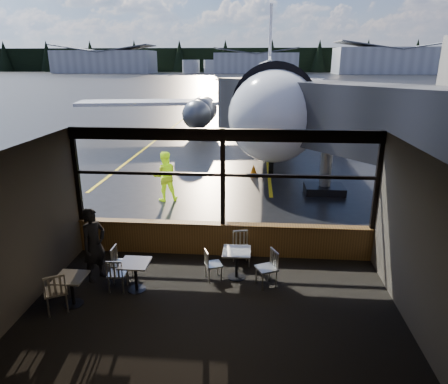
# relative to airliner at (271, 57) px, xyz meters

# --- Properties ---
(ground_plane) EXTENTS (520.00, 520.00, 0.00)m
(ground_plane) POSITION_rel_airliner_xyz_m (-1.82, 99.55, -5.45)
(ground_plane) COLOR black
(ground_plane) RESTS_ON ground
(carpet_floor) EXTENTS (8.00, 6.00, 0.01)m
(carpet_floor) POSITION_rel_airliner_xyz_m (-1.82, -23.45, -5.44)
(carpet_floor) COLOR black
(carpet_floor) RESTS_ON ground
(ceiling) EXTENTS (8.00, 6.00, 0.04)m
(ceiling) POSITION_rel_airliner_xyz_m (-1.82, -23.45, -1.95)
(ceiling) COLOR #38332D
(ceiling) RESTS_ON ground
(wall_left) EXTENTS (0.04, 6.00, 3.50)m
(wall_left) POSITION_rel_airliner_xyz_m (-5.82, -23.45, -3.70)
(wall_left) COLOR #48423A
(wall_left) RESTS_ON ground
(wall_right) EXTENTS (0.04, 6.00, 3.50)m
(wall_right) POSITION_rel_airliner_xyz_m (2.18, -23.45, -3.70)
(wall_right) COLOR #48423A
(wall_right) RESTS_ON ground
(wall_back) EXTENTS (8.00, 0.04, 3.50)m
(wall_back) POSITION_rel_airliner_xyz_m (-1.82, -26.45, -3.70)
(wall_back) COLOR #48423A
(wall_back) RESTS_ON ground
(window_sill) EXTENTS (8.00, 0.28, 0.90)m
(window_sill) POSITION_rel_airliner_xyz_m (-1.82, -20.45, -5.00)
(window_sill) COLOR brown
(window_sill) RESTS_ON ground
(window_header) EXTENTS (8.00, 0.18, 0.30)m
(window_header) POSITION_rel_airliner_xyz_m (-1.82, -20.45, -2.10)
(window_header) COLOR black
(window_header) RESTS_ON ground
(mullion_left) EXTENTS (0.12, 0.12, 2.60)m
(mullion_left) POSITION_rel_airliner_xyz_m (-5.77, -20.45, -3.25)
(mullion_left) COLOR black
(mullion_left) RESTS_ON ground
(mullion_centre) EXTENTS (0.12, 0.12, 2.60)m
(mullion_centre) POSITION_rel_airliner_xyz_m (-1.82, -20.45, -3.25)
(mullion_centre) COLOR black
(mullion_centre) RESTS_ON ground
(mullion_right) EXTENTS (0.12, 0.12, 2.60)m
(mullion_right) POSITION_rel_airliner_xyz_m (2.13, -20.45, -3.25)
(mullion_right) COLOR black
(mullion_right) RESTS_ON ground
(window_transom) EXTENTS (8.00, 0.10, 0.08)m
(window_transom) POSITION_rel_airliner_xyz_m (-1.82, -20.45, -3.15)
(window_transom) COLOR black
(window_transom) RESTS_ON ground
(airliner) EXTENTS (30.36, 36.19, 10.89)m
(airliner) POSITION_rel_airliner_xyz_m (0.00, 0.00, 0.00)
(airliner) COLOR white
(airliner) RESTS_ON ground_plane
(jet_bridge) EXTENTS (9.44, 11.53, 5.03)m
(jet_bridge) POSITION_rel_airliner_xyz_m (1.78, -14.95, -2.93)
(jet_bridge) COLOR #2E2E31
(jet_bridge) RESTS_ON ground_plane
(cafe_table_near) EXTENTS (0.67, 0.67, 0.74)m
(cafe_table_near) POSITION_rel_airliner_xyz_m (-1.38, -21.69, -5.07)
(cafe_table_near) COLOR #ABA59D
(cafe_table_near) RESTS_ON carpet_floor
(cafe_table_mid) EXTENTS (0.66, 0.66, 0.72)m
(cafe_table_mid) POSITION_rel_airliner_xyz_m (-3.68, -22.43, -5.08)
(cafe_table_mid) COLOR #A49F96
(cafe_table_mid) RESTS_ON carpet_floor
(cafe_table_left) EXTENTS (0.64, 0.64, 0.70)m
(cafe_table_left) POSITION_rel_airliner_xyz_m (-4.89, -23.13, -5.10)
(cafe_table_left) COLOR #9B968F
(cafe_table_left) RESTS_ON carpet_floor
(chair_near_e) EXTENTS (0.67, 0.67, 0.92)m
(chair_near_e) POSITION_rel_airliner_xyz_m (-0.65, -22.00, -4.99)
(chair_near_e) COLOR #B5AFA4
(chair_near_e) RESTS_ON carpet_floor
(chair_near_w) EXTENTS (0.57, 0.57, 0.80)m
(chair_near_w) POSITION_rel_airliner_xyz_m (-1.93, -21.80, -5.05)
(chair_near_w) COLOR #B8B3A6
(chair_near_w) RESTS_ON carpet_floor
(chair_near_n) EXTENTS (0.59, 0.59, 0.91)m
(chair_near_n) POSITION_rel_airliner_xyz_m (-1.28, -21.01, -4.99)
(chair_near_n) COLOR beige
(chair_near_n) RESTS_ON carpet_floor
(chair_mid_s) EXTENTS (0.48, 0.48, 0.85)m
(chair_mid_s) POSITION_rel_airliner_xyz_m (-4.11, -22.46, -5.02)
(chair_mid_s) COLOR #BBB7A9
(chair_mid_s) RESTS_ON carpet_floor
(chair_mid_w) EXTENTS (0.49, 0.49, 0.90)m
(chair_mid_w) POSITION_rel_airliner_xyz_m (-4.12, -22.03, -5.00)
(chair_mid_w) COLOR #BBB7A9
(chair_mid_w) RESTS_ON carpet_floor
(chair_left_s) EXTENTS (0.72, 0.72, 0.96)m
(chair_left_s) POSITION_rel_airliner_xyz_m (-5.13, -23.38, -4.96)
(chair_left_s) COLOR #B5B0A4
(chair_left_s) RESTS_ON carpet_floor
(passenger) EXTENTS (0.69, 0.80, 1.84)m
(passenger) POSITION_rel_airliner_xyz_m (-4.79, -22.01, -4.52)
(passenger) COLOR black
(passenger) RESTS_ON carpet_floor
(ground_crew) EXTENTS (1.11, 0.98, 1.91)m
(ground_crew) POSITION_rel_airliner_xyz_m (-4.41, -16.04, -4.49)
(ground_crew) COLOR #BFF219
(ground_crew) RESTS_ON ground_plane
(cone_nose) EXTENTS (0.41, 0.41, 0.57)m
(cone_nose) POSITION_rel_airliner_xyz_m (-1.05, -12.45, -5.16)
(cone_nose) COLOR #F44607
(cone_nose) RESTS_ON ground_plane
(hangar_left) EXTENTS (45.00, 18.00, 11.00)m
(hangar_left) POSITION_rel_airliner_xyz_m (-71.82, 159.55, 0.05)
(hangar_left) COLOR silver
(hangar_left) RESTS_ON ground_plane
(hangar_mid) EXTENTS (38.00, 15.00, 10.00)m
(hangar_mid) POSITION_rel_airliner_xyz_m (-1.82, 164.55, -0.45)
(hangar_mid) COLOR silver
(hangar_mid) RESTS_ON ground_plane
(hangar_right) EXTENTS (50.00, 20.00, 12.00)m
(hangar_right) POSITION_rel_airliner_xyz_m (58.18, 157.55, 0.55)
(hangar_right) COLOR silver
(hangar_right) RESTS_ON ground_plane
(fuel_tank_a) EXTENTS (8.00, 8.00, 6.00)m
(fuel_tank_a) POSITION_rel_airliner_xyz_m (-31.82, 161.55, -2.45)
(fuel_tank_a) COLOR silver
(fuel_tank_a) RESTS_ON ground_plane
(fuel_tank_b) EXTENTS (8.00, 8.00, 6.00)m
(fuel_tank_b) POSITION_rel_airliner_xyz_m (-21.82, 161.55, -2.45)
(fuel_tank_b) COLOR silver
(fuel_tank_b) RESTS_ON ground_plane
(fuel_tank_c) EXTENTS (8.00, 8.00, 6.00)m
(fuel_tank_c) POSITION_rel_airliner_xyz_m (-11.82, 161.55, -2.45)
(fuel_tank_c) COLOR silver
(fuel_tank_c) RESTS_ON ground_plane
(treeline) EXTENTS (360.00, 3.00, 12.00)m
(treeline) POSITION_rel_airliner_xyz_m (-1.82, 189.55, 0.55)
(treeline) COLOR black
(treeline) RESTS_ON ground_plane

